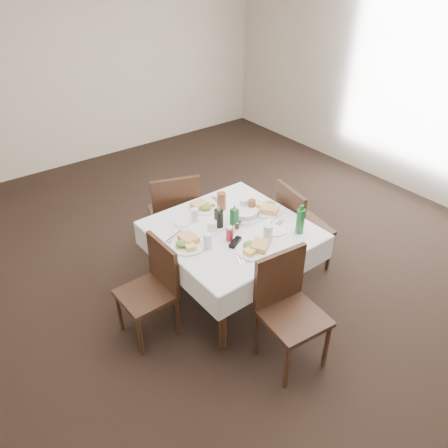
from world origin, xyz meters
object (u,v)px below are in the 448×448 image
dining_table (232,237)px  chair_east (297,223)px  water_e (244,206)px  ketchup_bottle (230,234)px  chair_south (287,302)px  green_bottle (300,221)px  chair_north (175,212)px  oil_cruet_dark (219,218)px  coffee_mug (212,227)px  oil_cruet_green (234,217)px  chair_west (154,284)px  water_s (268,233)px  water_w (208,241)px  water_n (195,215)px  bread_basket (245,214)px

dining_table → chair_east: chair_east is taller
water_e → ketchup_bottle: bearing=-143.6°
chair_south → green_bottle: 0.71m
chair_north → oil_cruet_dark: 0.79m
dining_table → coffee_mug: size_ratio=8.96×
oil_cruet_green → green_bottle: (0.38, -0.39, 0.02)m
chair_west → green_bottle: (1.15, -0.45, 0.39)m
water_s → water_w: size_ratio=1.10×
chair_east → water_n: 1.05m
dining_table → chair_south: 0.78m
chair_west → water_n: water_n is taller
chair_west → water_e: bearing=4.4°
oil_cruet_dark → ketchup_bottle: (-0.04, -0.21, -0.04)m
chair_east → bread_basket: (-0.58, 0.10, 0.27)m
chair_south → oil_cruet_green: 0.84m
chair_north → water_s: 1.17m
chair_east → chair_west: chair_east is taller
chair_west → water_s: size_ratio=6.03×
chair_west → oil_cruet_dark: oil_cruet_dark is taller
water_n → water_e: (0.42, -0.14, 0.01)m
bread_basket → ketchup_bottle: size_ratio=1.96×
chair_south → oil_cruet_green: oil_cruet_green is taller
coffee_mug → oil_cruet_dark: bearing=11.9°
water_w → coffee_mug: 0.24m
chair_north → green_bottle: bearing=-67.8°
water_w → coffee_mug: (0.17, 0.17, -0.02)m
dining_table → water_s: bearing=-67.1°
dining_table → oil_cruet_dark: (-0.08, 0.08, 0.18)m
chair_east → coffee_mug: 0.97m
chair_west → oil_cruet_green: size_ratio=3.80×
bread_basket → oil_cruet_dark: (-0.27, 0.02, 0.06)m
chair_south → oil_cruet_dark: (-0.01, 0.85, 0.33)m
water_s → dining_table: bearing=112.9°
dining_table → green_bottle: 0.60m
chair_west → chair_east: bearing=-4.1°
water_n → chair_east: bearing=-18.9°
chair_west → oil_cruet_green: bearing=-4.6°
chair_south → water_n: size_ratio=7.81×
chair_west → water_s: (0.87, -0.38, 0.34)m
coffee_mug → bread_basket: bearing=-0.7°
coffee_mug → green_bottle: size_ratio=0.53×
coffee_mug → green_bottle: (0.57, -0.45, 0.07)m
dining_table → chair_north: 0.82m
water_e → bread_basket: bearing=-123.7°
chair_north → water_n: size_ratio=8.18×
oil_cruet_green → dining_table: bearing=-169.4°
chair_east → water_w: size_ratio=7.21×
chair_south → coffee_mug: bearing=95.7°
chair_north → green_bottle: (0.49, -1.20, 0.32)m
bread_basket → green_bottle: (0.22, -0.45, 0.08)m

